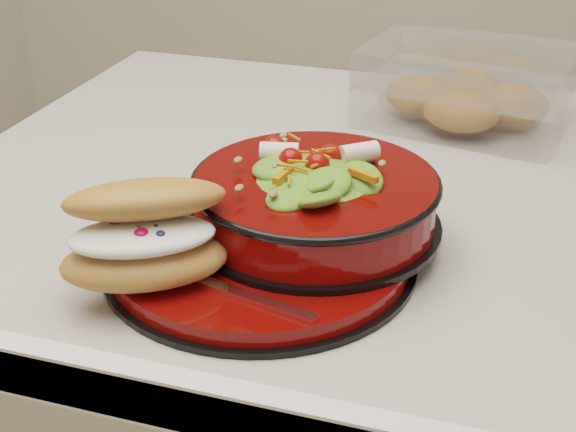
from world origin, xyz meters
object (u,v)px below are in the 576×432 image
(croissant, at_px, (146,235))
(fork, at_px, (226,289))
(dinner_plate, at_px, (260,253))
(pastry_box, at_px, (467,89))
(salad_bowl, at_px, (315,192))

(croissant, relative_size, fork, 1.01)
(dinner_plate, distance_m, croissant, 0.11)
(fork, bearing_deg, dinner_plate, 12.47)
(croissant, xyz_separation_m, pastry_box, (0.20, 0.48, -0.02))
(salad_bowl, relative_size, croissant, 1.50)
(pastry_box, bearing_deg, dinner_plate, -98.05)
(croissant, distance_m, pastry_box, 0.52)
(croissant, height_order, pastry_box, croissant)
(salad_bowl, bearing_deg, pastry_box, 75.04)
(salad_bowl, height_order, fork, salad_bowl)
(salad_bowl, height_order, pastry_box, salad_bowl)
(dinner_plate, relative_size, salad_bowl, 1.21)
(salad_bowl, height_order, croissant, salad_bowl)
(salad_bowl, bearing_deg, fork, -107.16)
(croissant, bearing_deg, salad_bowl, 21.07)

